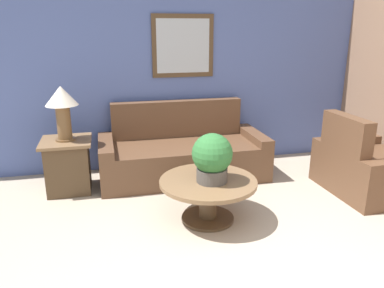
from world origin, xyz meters
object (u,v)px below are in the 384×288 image
object	(u,v)px
couch_main	(182,154)
coffee_table	(208,191)
armchair	(366,168)
potted_plant_on_table	(212,157)
side_table	(68,165)
table_lamp	(62,103)

from	to	relation	value
couch_main	coffee_table	distance (m)	1.25
armchair	coffee_table	size ratio (longest dim) A/B	1.12
coffee_table	potted_plant_on_table	xyz separation A→B (m)	(0.03, -0.04, 0.37)
side_table	potted_plant_on_table	distance (m)	1.89
couch_main	table_lamp	distance (m)	1.64
couch_main	side_table	world-z (taller)	couch_main
armchair	side_table	xyz separation A→B (m)	(-3.46, 0.87, 0.03)
couch_main	table_lamp	world-z (taller)	table_lamp
couch_main	potted_plant_on_table	world-z (taller)	couch_main
side_table	table_lamp	distance (m)	0.75
coffee_table	side_table	size ratio (longest dim) A/B	1.54
coffee_table	table_lamp	bearing A→B (deg)	142.40
side_table	table_lamp	bearing A→B (deg)	0.00
side_table	coffee_table	bearing A→B (deg)	-37.60
couch_main	armchair	xyz separation A→B (m)	(2.03, -1.02, -0.00)
potted_plant_on_table	coffee_table	bearing A→B (deg)	120.41
couch_main	side_table	bearing A→B (deg)	-174.03
potted_plant_on_table	couch_main	bearing A→B (deg)	91.01
table_lamp	potted_plant_on_table	bearing A→B (deg)	-38.18
coffee_table	side_table	world-z (taller)	side_table
side_table	table_lamp	xyz separation A→B (m)	(0.00, 0.00, 0.75)
armchair	table_lamp	xyz separation A→B (m)	(-3.46, 0.87, 0.78)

